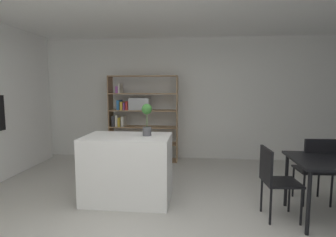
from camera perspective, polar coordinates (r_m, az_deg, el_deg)
ground_plane at (r=3.41m, az=-2.40°, el=-21.73°), size 9.83×9.83×0.00m
back_partition at (r=6.19m, az=1.83°, el=4.12°), size 7.14×0.06×2.70m
kitchen_island at (r=4.00m, az=-8.40°, el=-10.21°), size 1.21×0.78×0.93m
potted_plant_on_island at (r=3.83m, az=-4.43°, el=0.24°), size 0.15×0.15×0.45m
open_bookshelf at (r=6.00m, az=-6.14°, el=0.96°), size 1.50×0.35×1.86m
dining_table at (r=3.84m, az=31.21°, el=-8.65°), size 0.93×0.86×0.76m
dining_chair_island_side at (r=3.64m, az=21.28°, el=-11.21°), size 0.44×0.44×0.88m
dining_chair_far at (r=4.28m, az=28.57°, el=-8.58°), size 0.45×0.43×0.94m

